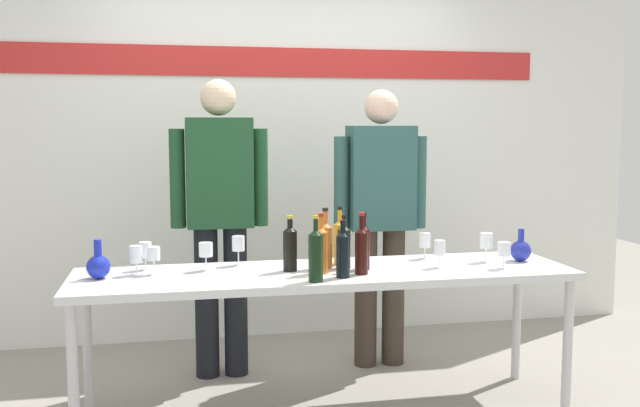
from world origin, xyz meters
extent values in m
cube|color=white|center=(0.00, 1.51, 1.50)|extent=(5.34, 0.10, 3.00)
cube|color=red|center=(0.00, 1.45, 1.94)|extent=(3.74, 0.01, 0.20)
cube|color=silver|center=(0.00, 0.00, 0.74)|extent=(2.55, 0.66, 0.04)
cylinder|color=silver|center=(-1.22, -0.28, 0.36)|extent=(0.05, 0.05, 0.72)
cylinder|color=silver|center=(1.22, -0.28, 0.36)|extent=(0.05, 0.05, 0.72)
cylinder|color=silver|center=(-1.22, 0.28, 0.36)|extent=(0.05, 0.05, 0.72)
cylinder|color=silver|center=(1.22, 0.28, 0.36)|extent=(0.05, 0.05, 0.72)
sphere|color=#1A28B1|center=(-1.12, 0.03, 0.82)|extent=(0.12, 0.12, 0.12)
cylinder|color=#1A28B1|center=(-1.12, 0.03, 0.91)|extent=(0.04, 0.04, 0.09)
sphere|color=#212B9A|center=(1.10, 0.03, 0.82)|extent=(0.11, 0.11, 0.11)
cylinder|color=#212B9A|center=(1.10, 0.03, 0.90)|extent=(0.03, 0.03, 0.07)
cylinder|color=black|center=(-0.58, 0.69, 0.45)|extent=(0.14, 0.14, 0.91)
cylinder|color=black|center=(-0.41, 0.69, 0.45)|extent=(0.14, 0.14, 0.91)
cube|color=#1C4627|center=(-0.49, 0.69, 1.23)|extent=(0.38, 0.22, 0.64)
cylinder|color=#1C4627|center=(-0.73, 0.69, 1.19)|extent=(0.09, 0.09, 0.58)
cylinder|color=#1C4627|center=(-0.25, 0.69, 1.19)|extent=(0.09, 0.09, 0.58)
sphere|color=beige|center=(-0.49, 0.69, 1.66)|extent=(0.21, 0.21, 0.21)
cylinder|color=#3A2E25|center=(0.40, 0.69, 0.43)|extent=(0.14, 0.14, 0.86)
cylinder|color=#3A2E25|center=(0.58, 0.69, 0.43)|extent=(0.14, 0.14, 0.86)
cube|color=#2D5651|center=(0.49, 0.69, 1.18)|extent=(0.40, 0.22, 0.64)
cylinder|color=#2D5651|center=(0.24, 0.69, 1.15)|extent=(0.09, 0.09, 0.57)
cylinder|color=#2D5651|center=(0.74, 0.69, 1.15)|extent=(0.09, 0.09, 0.57)
sphere|color=beige|center=(0.49, 0.69, 1.61)|extent=(0.21, 0.21, 0.21)
cylinder|color=black|center=(0.15, -0.13, 0.87)|extent=(0.07, 0.07, 0.21)
cone|color=black|center=(0.15, -0.13, 0.98)|extent=(0.07, 0.07, 0.03)
cylinder|color=black|center=(0.15, -0.13, 1.01)|extent=(0.02, 0.02, 0.08)
cylinder|color=#B4231E|center=(0.15, -0.13, 1.06)|extent=(0.03, 0.03, 0.02)
cylinder|color=orange|center=(0.01, 0.06, 0.87)|extent=(0.08, 0.08, 0.22)
cone|color=orange|center=(0.01, 0.06, 0.99)|extent=(0.08, 0.08, 0.03)
cylinder|color=orange|center=(0.01, 0.06, 1.02)|extent=(0.03, 0.03, 0.08)
cylinder|color=black|center=(0.01, 0.06, 1.07)|extent=(0.03, 0.03, 0.02)
cylinder|color=black|center=(0.05, -0.18, 0.86)|extent=(0.07, 0.07, 0.20)
cone|color=black|center=(0.05, -0.18, 0.98)|extent=(0.07, 0.07, 0.03)
cylinder|color=black|center=(0.05, -0.18, 1.00)|extent=(0.03, 0.03, 0.06)
cylinder|color=black|center=(0.05, -0.18, 1.04)|extent=(0.03, 0.03, 0.02)
cylinder|color=#36090F|center=(0.20, -0.01, 0.86)|extent=(0.07, 0.07, 0.21)
cone|color=#36090F|center=(0.20, -0.01, 0.98)|extent=(0.07, 0.07, 0.03)
cylinder|color=#36090F|center=(0.20, -0.01, 1.01)|extent=(0.03, 0.03, 0.07)
cylinder|color=black|center=(0.20, -0.01, 1.05)|extent=(0.03, 0.03, 0.02)
cylinder|color=black|center=(-0.18, 0.02, 0.86)|extent=(0.07, 0.07, 0.21)
cone|color=black|center=(-0.18, 0.02, 0.98)|extent=(0.07, 0.07, 0.03)
cylinder|color=black|center=(-0.18, 0.02, 1.00)|extent=(0.03, 0.03, 0.06)
cylinder|color=gold|center=(-0.18, 0.02, 1.04)|extent=(0.03, 0.03, 0.02)
cylinder|color=black|center=(-0.10, -0.25, 0.87)|extent=(0.07, 0.07, 0.23)
cone|color=black|center=(-0.10, -0.25, 1.00)|extent=(0.07, 0.07, 0.03)
cylinder|color=black|center=(-0.10, -0.25, 1.03)|extent=(0.02, 0.02, 0.08)
cylinder|color=gold|center=(-0.10, -0.25, 1.07)|extent=(0.03, 0.03, 0.02)
cylinder|color=#222F20|center=(0.10, 0.04, 0.86)|extent=(0.07, 0.07, 0.20)
cone|color=#222F20|center=(0.10, 0.04, 0.98)|extent=(0.07, 0.07, 0.03)
cylinder|color=#222F20|center=(0.10, 0.04, 0.99)|extent=(0.02, 0.02, 0.06)
cylinder|color=black|center=(0.10, 0.04, 1.03)|extent=(0.03, 0.03, 0.02)
cylinder|color=gold|center=(0.11, 0.14, 0.87)|extent=(0.06, 0.06, 0.22)
cone|color=gold|center=(0.11, 0.14, 0.99)|extent=(0.06, 0.06, 0.03)
cylinder|color=gold|center=(0.11, 0.14, 1.02)|extent=(0.02, 0.02, 0.08)
cylinder|color=black|center=(0.11, 0.14, 1.06)|extent=(0.03, 0.03, 0.02)
cylinder|color=orange|center=(-0.04, -0.06, 0.87)|extent=(0.07, 0.07, 0.21)
cone|color=orange|center=(-0.04, -0.06, 0.99)|extent=(0.07, 0.07, 0.03)
cylinder|color=orange|center=(-0.04, -0.06, 1.01)|extent=(0.03, 0.03, 0.08)
cylinder|color=#A8201C|center=(-0.04, -0.06, 1.06)|extent=(0.03, 0.03, 0.02)
cylinder|color=white|center=(-0.60, 0.12, 0.76)|extent=(0.06, 0.06, 0.00)
cylinder|color=white|center=(-0.60, 0.12, 0.80)|extent=(0.01, 0.01, 0.07)
cylinder|color=white|center=(-0.60, 0.12, 0.87)|extent=(0.07, 0.07, 0.07)
cylinder|color=white|center=(-0.95, 0.08, 0.76)|extent=(0.06, 0.06, 0.00)
cylinder|color=white|center=(-0.95, 0.08, 0.79)|extent=(0.01, 0.01, 0.06)
cylinder|color=white|center=(-0.95, 0.08, 0.87)|extent=(0.06, 0.06, 0.09)
cylinder|color=white|center=(-0.91, 0.20, 0.76)|extent=(0.06, 0.06, 0.00)
cylinder|color=white|center=(-0.91, 0.20, 0.80)|extent=(0.01, 0.01, 0.06)
cylinder|color=white|center=(-0.91, 0.20, 0.87)|extent=(0.06, 0.06, 0.08)
cylinder|color=white|center=(-0.86, 0.07, 0.76)|extent=(0.06, 0.06, 0.00)
cylinder|color=white|center=(-0.86, 0.07, 0.80)|extent=(0.01, 0.01, 0.07)
cylinder|color=white|center=(-0.86, 0.07, 0.87)|extent=(0.06, 0.06, 0.07)
cylinder|color=white|center=(-0.43, 0.22, 0.76)|extent=(0.06, 0.06, 0.00)
cylinder|color=white|center=(-0.43, 0.22, 0.80)|extent=(0.01, 0.01, 0.08)
cylinder|color=white|center=(-0.43, 0.22, 0.88)|extent=(0.07, 0.07, 0.08)
cylinder|color=white|center=(0.90, 0.05, 0.76)|extent=(0.06, 0.06, 0.00)
cylinder|color=white|center=(0.90, 0.05, 0.80)|extent=(0.01, 0.01, 0.07)
cylinder|color=white|center=(0.90, 0.05, 0.88)|extent=(0.07, 0.07, 0.08)
cylinder|color=white|center=(0.92, -0.14, 0.76)|extent=(0.06, 0.06, 0.00)
cylinder|color=white|center=(0.92, -0.14, 0.80)|extent=(0.01, 0.01, 0.06)
cylinder|color=white|center=(0.92, -0.14, 0.86)|extent=(0.07, 0.07, 0.07)
cylinder|color=white|center=(0.61, 0.20, 0.76)|extent=(0.06, 0.06, 0.00)
cylinder|color=white|center=(0.61, 0.20, 0.79)|extent=(0.01, 0.01, 0.06)
cylinder|color=white|center=(0.61, 0.20, 0.87)|extent=(0.06, 0.06, 0.08)
cylinder|color=white|center=(0.60, -0.05, 0.76)|extent=(0.06, 0.06, 0.00)
cylinder|color=white|center=(0.60, -0.05, 0.80)|extent=(0.01, 0.01, 0.06)
cylinder|color=white|center=(0.60, -0.05, 0.87)|extent=(0.06, 0.06, 0.08)
camera|label=1|loc=(-0.76, -3.51, 1.50)|focal=40.00mm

